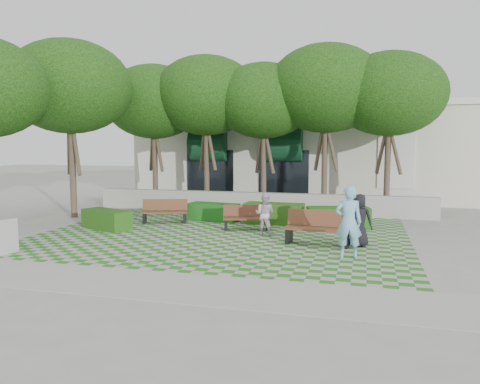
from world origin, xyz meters
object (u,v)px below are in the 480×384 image
(person_dark, at_px, (359,220))
(bench_east, at_px, (318,228))
(bench_west, at_px, (165,212))
(bench_mid, at_px, (247,218))
(hedge_east, at_px, (338,218))
(hedge_west, at_px, (107,219))
(hedge_midright, at_px, (274,214))
(person_blue, at_px, (349,222))
(hedge_midleft, at_px, (214,212))
(person_white, at_px, (265,214))

(person_dark, bearing_deg, bench_east, 12.65)
(bench_west, bearing_deg, bench_mid, -28.61)
(hedge_east, height_order, person_dark, person_dark)
(hedge_east, bearing_deg, hedge_west, -164.12)
(hedge_midright, distance_m, person_blue, 5.64)
(hedge_midleft, distance_m, person_dark, 6.53)
(bench_west, height_order, person_blue, person_blue)
(bench_mid, relative_size, bench_west, 0.96)
(bench_mid, relative_size, person_blue, 0.90)
(bench_mid, bearing_deg, hedge_midright, 50.40)
(bench_east, bearing_deg, hedge_midright, 126.59)
(hedge_midleft, xyz_separation_m, hedge_west, (-3.11, -2.72, -0.00))
(bench_mid, bearing_deg, hedge_midleft, 122.87)
(person_blue, bearing_deg, person_white, -51.45)
(bench_west, xyz_separation_m, hedge_west, (-1.46, -1.74, -0.09))
(hedge_east, height_order, person_white, person_white)
(hedge_midright, xyz_separation_m, person_dark, (3.17, -3.25, 0.39))
(person_dark, bearing_deg, hedge_midleft, -21.45)
(bench_east, distance_m, person_white, 2.14)
(hedge_midleft, distance_m, person_blue, 7.27)
(bench_west, xyz_separation_m, person_dark, (7.25, -2.35, 0.35))
(hedge_east, height_order, hedge_midright, hedge_midright)
(person_blue, relative_size, person_dark, 1.23)
(bench_east, distance_m, person_blue, 1.81)
(hedge_midleft, bearing_deg, hedge_west, -138.82)
(bench_east, relative_size, hedge_west, 1.03)
(hedge_east, distance_m, hedge_midright, 2.44)
(person_blue, bearing_deg, hedge_west, -23.59)
(bench_mid, relative_size, hedge_west, 0.89)
(bench_mid, distance_m, hedge_midleft, 2.36)
(bench_mid, bearing_deg, person_white, -58.29)
(hedge_west, bearing_deg, person_blue, -14.27)
(person_white, bearing_deg, hedge_west, 14.88)
(person_dark, bearing_deg, hedge_midright, -36.42)
(bench_east, xyz_separation_m, hedge_east, (0.43, 2.94, -0.11))
(bench_east, bearing_deg, person_blue, -51.78)
(hedge_east, xyz_separation_m, hedge_midleft, (-4.84, 0.46, -0.04))
(person_dark, bearing_deg, person_white, -8.55)
(hedge_east, xyz_separation_m, person_blue, (0.51, -4.42, 0.59))
(hedge_west, xyz_separation_m, person_dark, (8.72, -0.61, 0.44))
(hedge_east, xyz_separation_m, hedge_west, (-7.96, -2.26, -0.04))
(bench_east, relative_size, hedge_midleft, 1.02)
(bench_west, bearing_deg, person_white, -36.66)
(bench_west, bearing_deg, hedge_midright, -6.20)
(hedge_midleft, height_order, hedge_west, hedge_midleft)
(person_dark, bearing_deg, bench_mid, -15.12)
(bench_west, relative_size, hedge_east, 0.83)
(hedge_midleft, xyz_separation_m, person_blue, (5.35, -4.88, 0.62))
(person_dark, distance_m, person_white, 3.19)
(bench_west, bearing_deg, person_blue, -47.70)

